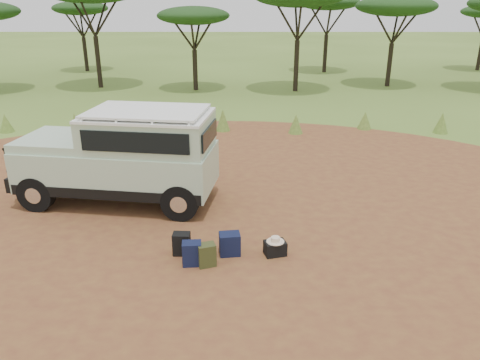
{
  "coord_description": "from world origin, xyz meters",
  "views": [
    {
      "loc": [
        0.76,
        -10.25,
        5.21
      ],
      "look_at": [
        0.74,
        0.54,
        1.0
      ],
      "focal_mm": 35.0,
      "sensor_mm": 36.0,
      "label": 1
    }
  ],
  "objects_px": {
    "backpack_navy": "(192,254)",
    "hard_case": "(275,248)",
    "backpack_black": "(182,244)",
    "safari_vehicle": "(124,158)",
    "backpack_olive": "(207,255)",
    "walking_staff": "(130,176)",
    "duffel_navy": "(230,244)"
  },
  "relations": [
    {
      "from": "backpack_olive",
      "to": "duffel_navy",
      "type": "relative_size",
      "value": 1.0
    },
    {
      "from": "walking_staff",
      "to": "backpack_olive",
      "type": "relative_size",
      "value": 3.25
    },
    {
      "from": "safari_vehicle",
      "to": "backpack_olive",
      "type": "relative_size",
      "value": 11.07
    },
    {
      "from": "safari_vehicle",
      "to": "hard_case",
      "type": "height_order",
      "value": "safari_vehicle"
    },
    {
      "from": "safari_vehicle",
      "to": "walking_staff",
      "type": "height_order",
      "value": "safari_vehicle"
    },
    {
      "from": "backpack_navy",
      "to": "backpack_olive",
      "type": "height_order",
      "value": "backpack_navy"
    },
    {
      "from": "backpack_navy",
      "to": "duffel_navy",
      "type": "height_order",
      "value": "backpack_navy"
    },
    {
      "from": "duffel_navy",
      "to": "backpack_black",
      "type": "bearing_deg",
      "value": 172.32
    },
    {
      "from": "walking_staff",
      "to": "hard_case",
      "type": "xyz_separation_m",
      "value": [
        3.72,
        -2.79,
        -0.61
      ]
    },
    {
      "from": "walking_staff",
      "to": "backpack_olive",
      "type": "height_order",
      "value": "walking_staff"
    },
    {
      "from": "backpack_black",
      "to": "backpack_olive",
      "type": "height_order",
      "value": "backpack_black"
    },
    {
      "from": "hard_case",
      "to": "backpack_black",
      "type": "bearing_deg",
      "value": 164.49
    },
    {
      "from": "safari_vehicle",
      "to": "walking_staff",
      "type": "relative_size",
      "value": 3.4
    },
    {
      "from": "walking_staff",
      "to": "backpack_navy",
      "type": "relative_size",
      "value": 3.13
    },
    {
      "from": "hard_case",
      "to": "backpack_navy",
      "type": "bearing_deg",
      "value": 178.07
    },
    {
      "from": "backpack_black",
      "to": "hard_case",
      "type": "bearing_deg",
      "value": 1.87
    },
    {
      "from": "backpack_navy",
      "to": "hard_case",
      "type": "distance_m",
      "value": 1.81
    },
    {
      "from": "backpack_black",
      "to": "backpack_navy",
      "type": "distance_m",
      "value": 0.5
    },
    {
      "from": "backpack_navy",
      "to": "backpack_olive",
      "type": "relative_size",
      "value": 1.04
    },
    {
      "from": "backpack_black",
      "to": "backpack_olive",
      "type": "relative_size",
      "value": 1.0
    },
    {
      "from": "backpack_black",
      "to": "backpack_olive",
      "type": "xyz_separation_m",
      "value": [
        0.57,
        -0.47,
        -0.0
      ]
    },
    {
      "from": "backpack_navy",
      "to": "safari_vehicle",
      "type": "bearing_deg",
      "value": 117.35
    },
    {
      "from": "backpack_black",
      "to": "walking_staff",
      "type": "bearing_deg",
      "value": 124.05
    },
    {
      "from": "backpack_black",
      "to": "backpack_olive",
      "type": "distance_m",
      "value": 0.74
    },
    {
      "from": "walking_staff",
      "to": "duffel_navy",
      "type": "height_order",
      "value": "walking_staff"
    },
    {
      "from": "backpack_black",
      "to": "duffel_navy",
      "type": "bearing_deg",
      "value": 2.45
    },
    {
      "from": "walking_staff",
      "to": "duffel_navy",
      "type": "bearing_deg",
      "value": -85.01
    },
    {
      "from": "backpack_black",
      "to": "hard_case",
      "type": "xyz_separation_m",
      "value": [
        2.02,
        -0.02,
        -0.09
      ]
    },
    {
      "from": "safari_vehicle",
      "to": "backpack_navy",
      "type": "height_order",
      "value": "safari_vehicle"
    },
    {
      "from": "walking_staff",
      "to": "backpack_black",
      "type": "height_order",
      "value": "walking_staff"
    },
    {
      "from": "backpack_navy",
      "to": "hard_case",
      "type": "bearing_deg",
      "value": 7.64
    },
    {
      "from": "backpack_olive",
      "to": "hard_case",
      "type": "height_order",
      "value": "backpack_olive"
    }
  ]
}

